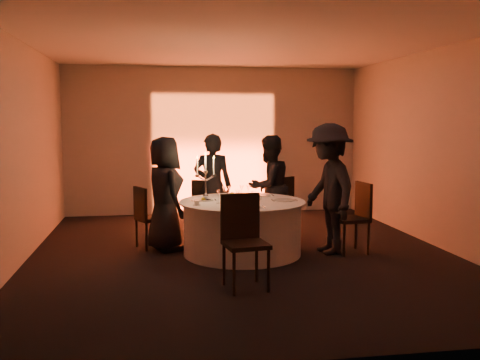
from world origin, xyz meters
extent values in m
plane|color=black|center=(0.00, 0.00, 0.00)|extent=(7.00, 7.00, 0.00)
plane|color=white|center=(0.00, 0.00, 3.00)|extent=(7.00, 7.00, 0.00)
plane|color=#ABA79F|center=(0.00, 3.50, 1.50)|extent=(7.00, 0.00, 7.00)
plane|color=#ABA79F|center=(0.00, -3.50, 1.50)|extent=(7.00, 0.00, 7.00)
plane|color=#ABA79F|center=(-3.00, 0.00, 1.50)|extent=(0.00, 7.00, 7.00)
plane|color=#ABA79F|center=(3.00, 0.00, 1.50)|extent=(0.00, 7.00, 7.00)
cube|color=black|center=(0.00, 3.20, 0.05)|extent=(0.25, 0.12, 0.10)
cylinder|color=black|center=(0.00, 0.00, 0.01)|extent=(0.60, 0.60, 0.03)
cylinder|color=black|center=(0.00, 0.00, 0.38)|extent=(0.20, 0.20, 0.75)
cylinder|color=silver|center=(0.00, 0.00, 0.38)|extent=(1.68, 1.68, 0.75)
cylinder|color=silver|center=(0.00, 0.00, 0.76)|extent=(1.80, 1.80, 0.02)
cube|color=black|center=(-1.28, 0.61, 0.45)|extent=(0.54, 0.54, 0.05)
cube|color=black|center=(-1.45, 0.53, 0.70)|extent=(0.21, 0.38, 0.47)
cylinder|color=black|center=(-1.05, 0.53, 0.22)|extent=(0.04, 0.04, 0.44)
cylinder|color=black|center=(-1.20, 0.84, 0.22)|extent=(0.04, 0.04, 0.44)
cylinder|color=black|center=(-1.36, 0.38, 0.22)|extent=(0.04, 0.04, 0.44)
cylinder|color=black|center=(-1.51, 0.69, 0.22)|extent=(0.04, 0.04, 0.44)
cube|color=black|center=(-0.38, 1.55, 0.44)|extent=(0.49, 0.49, 0.05)
cube|color=black|center=(-0.42, 1.37, 0.69)|extent=(0.40, 0.13, 0.46)
cylinder|color=black|center=(-0.17, 1.68, 0.22)|extent=(0.04, 0.04, 0.43)
cylinder|color=black|center=(-0.51, 1.76, 0.22)|extent=(0.04, 0.04, 0.43)
cylinder|color=black|center=(-0.25, 1.34, 0.22)|extent=(0.04, 0.04, 0.43)
cylinder|color=black|center=(-0.59, 1.42, 0.22)|extent=(0.04, 0.04, 0.43)
cube|color=black|center=(0.83, 1.37, 0.46)|extent=(0.58, 0.58, 0.05)
cube|color=black|center=(0.93, 1.21, 0.73)|extent=(0.38, 0.25, 0.48)
cylinder|color=black|center=(0.89, 1.62, 0.23)|extent=(0.04, 0.04, 0.45)
cylinder|color=black|center=(0.58, 1.44, 0.23)|extent=(0.04, 0.04, 0.45)
cylinder|color=black|center=(1.08, 1.31, 0.23)|extent=(0.04, 0.04, 0.45)
cylinder|color=black|center=(0.77, 1.12, 0.23)|extent=(0.04, 0.04, 0.45)
cube|color=black|center=(1.56, -0.18, 0.49)|extent=(0.49, 0.49, 0.05)
cube|color=black|center=(1.76, -0.15, 0.77)|extent=(0.09, 0.45, 0.51)
cylinder|color=black|center=(1.35, -0.01, 0.24)|extent=(0.04, 0.04, 0.48)
cylinder|color=black|center=(1.39, -0.39, 0.24)|extent=(0.04, 0.04, 0.48)
cylinder|color=black|center=(1.73, 0.04, 0.24)|extent=(0.04, 0.04, 0.48)
cylinder|color=black|center=(1.77, -0.35, 0.24)|extent=(0.04, 0.04, 0.48)
cube|color=black|center=(-0.23, -1.58, 0.51)|extent=(0.53, 0.53, 0.05)
cube|color=black|center=(-0.26, -1.37, 0.80)|extent=(0.47, 0.11, 0.54)
cylinder|color=black|center=(-0.40, -1.81, 0.25)|extent=(0.04, 0.04, 0.50)
cylinder|color=black|center=(0.00, -1.75, 0.25)|extent=(0.04, 0.04, 0.50)
cylinder|color=black|center=(-0.46, -1.41, 0.25)|extent=(0.04, 0.04, 0.50)
cylinder|color=black|center=(-0.06, -1.36, 0.25)|extent=(0.04, 0.04, 0.50)
imported|color=black|center=(-1.09, 0.42, 0.84)|extent=(0.79, 0.96, 1.68)
imported|color=black|center=(-0.30, 1.13, 0.85)|extent=(0.71, 0.55, 1.71)
imported|color=black|center=(0.62, 1.03, 0.84)|extent=(1.03, 0.96, 1.68)
imported|color=black|center=(1.24, -0.13, 0.94)|extent=(0.82, 1.28, 1.88)
cylinder|color=white|center=(-0.54, 0.13, 0.78)|extent=(0.27, 0.27, 0.01)
cube|color=silver|center=(-0.71, 0.13, 0.78)|extent=(0.01, 0.17, 0.01)
cube|color=silver|center=(-0.37, 0.13, 0.78)|extent=(0.02, 0.17, 0.01)
sphere|color=yellow|center=(-0.54, 0.13, 0.82)|extent=(0.07, 0.07, 0.07)
cylinder|color=white|center=(-0.05, 0.60, 0.78)|extent=(0.30, 0.30, 0.01)
cube|color=silver|center=(-0.22, 0.60, 0.78)|extent=(0.02, 0.17, 0.01)
cube|color=silver|center=(0.12, 0.60, 0.78)|extent=(0.01, 0.17, 0.01)
sphere|color=yellow|center=(-0.05, 0.60, 0.82)|extent=(0.07, 0.07, 0.07)
cylinder|color=white|center=(0.38, 0.47, 0.78)|extent=(0.27, 0.27, 0.01)
cube|color=silver|center=(0.21, 0.47, 0.78)|extent=(0.02, 0.17, 0.01)
cube|color=silver|center=(0.55, 0.47, 0.78)|extent=(0.01, 0.17, 0.01)
cylinder|color=white|center=(0.60, -0.06, 0.78)|extent=(0.29, 0.29, 0.01)
cube|color=silver|center=(0.43, -0.06, 0.78)|extent=(0.02, 0.17, 0.01)
cube|color=silver|center=(0.77, -0.06, 0.78)|extent=(0.01, 0.17, 0.01)
cylinder|color=white|center=(0.02, -0.59, 0.78)|extent=(0.25, 0.25, 0.01)
cube|color=silver|center=(-0.15, -0.59, 0.78)|extent=(0.02, 0.17, 0.01)
cube|color=silver|center=(0.19, -0.59, 0.78)|extent=(0.02, 0.17, 0.01)
sphere|color=yellow|center=(0.02, -0.59, 0.82)|extent=(0.07, 0.07, 0.07)
cylinder|color=white|center=(-0.67, -0.28, 0.77)|extent=(0.11, 0.11, 0.01)
cylinder|color=white|center=(-0.67, -0.28, 0.81)|extent=(0.07, 0.07, 0.06)
cylinder|color=silver|center=(-0.52, 0.07, 0.78)|extent=(0.14, 0.14, 0.02)
sphere|color=silver|center=(-0.52, 0.07, 0.85)|extent=(0.08, 0.08, 0.08)
cylinder|color=silver|center=(-0.52, 0.07, 0.99)|extent=(0.03, 0.03, 0.37)
cylinder|color=silver|center=(-0.52, 0.07, 1.19)|extent=(0.06, 0.06, 0.03)
cylinder|color=white|center=(-0.52, 0.07, 1.31)|extent=(0.02, 0.02, 0.24)
cone|color=yellow|center=(-0.52, 0.07, 1.46)|extent=(0.02, 0.02, 0.04)
cylinder|color=silver|center=(-0.58, 0.07, 1.10)|extent=(0.13, 0.02, 0.09)
cylinder|color=silver|center=(-0.64, 0.07, 1.13)|extent=(0.06, 0.06, 0.03)
cylinder|color=white|center=(-0.64, 0.07, 1.26)|extent=(0.02, 0.02, 0.24)
cone|color=yellow|center=(-0.64, 0.07, 1.40)|extent=(0.02, 0.02, 0.04)
cylinder|color=silver|center=(-0.46, 0.07, 1.10)|extent=(0.13, 0.02, 0.09)
cylinder|color=silver|center=(-0.40, 0.07, 1.13)|extent=(0.06, 0.06, 0.03)
cylinder|color=white|center=(-0.40, 0.07, 1.26)|extent=(0.02, 0.02, 0.24)
cone|color=yellow|center=(-0.40, 0.07, 1.40)|extent=(0.02, 0.02, 0.04)
cylinder|color=white|center=(-0.15, 0.23, 0.77)|extent=(0.06, 0.06, 0.01)
cylinder|color=white|center=(-0.15, 0.23, 0.83)|extent=(0.01, 0.01, 0.10)
cone|color=white|center=(-0.15, 0.23, 0.92)|extent=(0.07, 0.07, 0.09)
cylinder|color=white|center=(0.04, 0.28, 0.77)|extent=(0.06, 0.06, 0.01)
cylinder|color=white|center=(0.04, 0.28, 0.83)|extent=(0.01, 0.01, 0.10)
cone|color=white|center=(0.04, 0.28, 0.92)|extent=(0.07, 0.07, 0.09)
cylinder|color=white|center=(-0.10, -0.24, 0.77)|extent=(0.06, 0.06, 0.01)
cylinder|color=white|center=(-0.10, -0.24, 0.83)|extent=(0.01, 0.01, 0.10)
cone|color=white|center=(-0.10, -0.24, 0.92)|extent=(0.07, 0.07, 0.09)
cylinder|color=white|center=(0.14, 0.28, 0.77)|extent=(0.06, 0.06, 0.01)
cylinder|color=white|center=(0.14, 0.28, 0.83)|extent=(0.01, 0.01, 0.10)
cone|color=white|center=(0.14, 0.28, 0.92)|extent=(0.07, 0.07, 0.09)
cylinder|color=white|center=(-0.37, -0.17, 0.77)|extent=(0.06, 0.06, 0.01)
cylinder|color=white|center=(-0.37, -0.17, 0.83)|extent=(0.01, 0.01, 0.10)
cone|color=white|center=(-0.37, -0.17, 0.92)|extent=(0.07, 0.07, 0.09)
cylinder|color=white|center=(-0.24, 0.17, 0.77)|extent=(0.06, 0.06, 0.01)
cylinder|color=white|center=(-0.24, 0.17, 0.83)|extent=(0.01, 0.01, 0.10)
cone|color=white|center=(-0.24, 0.17, 0.92)|extent=(0.07, 0.07, 0.09)
cylinder|color=white|center=(0.23, 0.36, 0.82)|extent=(0.07, 0.07, 0.09)
cylinder|color=white|center=(0.02, -0.16, 0.82)|extent=(0.07, 0.07, 0.09)
cylinder|color=white|center=(0.26, 0.08, 0.82)|extent=(0.07, 0.07, 0.09)
camera|label=1|loc=(-1.26, -7.44, 1.92)|focal=40.00mm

